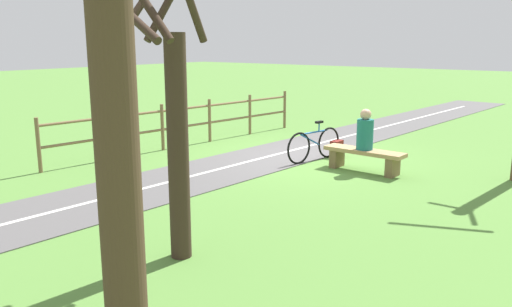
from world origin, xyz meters
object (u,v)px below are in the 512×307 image
object	(u,v)px
bench	(364,156)
person_seated	(365,132)
tree_far_right	(172,120)
bicycle	(314,144)
backpack	(337,149)
tree_mid_field	(116,87)

from	to	relation	value
bench	person_seated	world-z (taller)	person_seated
bench	tree_far_right	world-z (taller)	tree_far_right
bench	tree_far_right	distance (m)	5.53
bicycle	backpack	bearing A→B (deg)	172.82
backpack	tree_mid_field	distance (m)	8.50
tree_mid_field	bench	bearing A→B (deg)	-80.35
person_seated	bicycle	bearing A→B (deg)	-7.02
tree_mid_field	tree_far_right	bearing A→B (deg)	-55.34
tree_mid_field	bicycle	bearing A→B (deg)	-70.96
tree_far_right	bench	bearing A→B (deg)	-89.69
backpack	tree_far_right	xyz separation A→B (m)	(-1.12, 6.22, 1.53)
bicycle	bench	bearing A→B (deg)	91.89
bench	bicycle	bearing A→B (deg)	-7.01
bench	tree_far_right	xyz separation A→B (m)	(-0.03, 5.35, 1.40)
person_seated	tree_mid_field	bearing A→B (deg)	102.09
person_seated	tree_far_right	distance (m)	5.42
backpack	person_seated	bearing A→B (deg)	141.10
person_seated	tree_far_right	world-z (taller)	tree_far_right
person_seated	tree_mid_field	size ratio (longest dim) A/B	0.17
tree_far_right	tree_mid_field	xyz separation A→B (m)	(-1.17, 1.69, 0.56)
tree_far_right	tree_mid_field	distance (m)	2.13
person_seated	backpack	size ratio (longest dim) A/B	2.17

